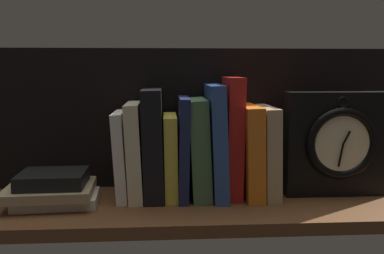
% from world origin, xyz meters
% --- Properties ---
extents(ground_plane, '(0.94, 0.27, 0.03)m').
position_xyz_m(ground_plane, '(0.00, 0.00, -0.01)').
color(ground_plane, brown).
extents(back_panel, '(0.94, 0.01, 0.32)m').
position_xyz_m(back_panel, '(0.00, 0.13, 0.16)').
color(back_panel, black).
rests_on(back_panel, ground_plane).
extents(book_white_catcher, '(0.03, 0.13, 0.19)m').
position_xyz_m(book_white_catcher, '(-0.17, 0.04, 0.09)').
color(book_white_catcher, silver).
rests_on(book_white_catcher, ground_plane).
extents(book_cream_twain, '(0.04, 0.14, 0.21)m').
position_xyz_m(book_cream_twain, '(-0.14, 0.04, 0.10)').
color(book_cream_twain, beige).
rests_on(book_cream_twain, ground_plane).
extents(book_black_skeptic, '(0.05, 0.14, 0.23)m').
position_xyz_m(book_black_skeptic, '(-0.10, 0.04, 0.12)').
color(book_black_skeptic, black).
rests_on(book_black_skeptic, ground_plane).
extents(book_yellow_seinlanguage, '(0.03, 0.13, 0.18)m').
position_xyz_m(book_yellow_seinlanguage, '(-0.07, 0.04, 0.09)').
color(book_yellow_seinlanguage, gold).
rests_on(book_yellow_seinlanguage, ground_plane).
extents(book_navy_bierce, '(0.03, 0.15, 0.22)m').
position_xyz_m(book_navy_bierce, '(-0.04, 0.04, 0.11)').
color(book_navy_bierce, '#192147').
rests_on(book_navy_bierce, ground_plane).
extents(book_green_romantic, '(0.05, 0.14, 0.21)m').
position_xyz_m(book_green_romantic, '(-0.01, 0.04, 0.11)').
color(book_green_romantic, '#476B44').
rests_on(book_green_romantic, ground_plane).
extents(book_blue_modern, '(0.04, 0.16, 0.24)m').
position_xyz_m(book_blue_modern, '(0.03, 0.04, 0.12)').
color(book_blue_modern, '#2D4C8E').
rests_on(book_blue_modern, ground_plane).
extents(book_red_requiem, '(0.04, 0.12, 0.26)m').
position_xyz_m(book_red_requiem, '(0.07, 0.04, 0.13)').
color(book_red_requiem, red).
rests_on(book_red_requiem, ground_plane).
extents(book_orange_pandolfini, '(0.04, 0.16, 0.20)m').
position_xyz_m(book_orange_pandolfini, '(0.10, 0.04, 0.10)').
color(book_orange_pandolfini, orange).
rests_on(book_orange_pandolfini, ground_plane).
extents(book_tan_shortstories, '(0.04, 0.15, 0.20)m').
position_xyz_m(book_tan_shortstories, '(0.14, 0.04, 0.10)').
color(book_tan_shortstories, tan).
rests_on(book_tan_shortstories, ground_plane).
extents(framed_clock, '(0.23, 0.06, 0.23)m').
position_xyz_m(framed_clock, '(0.30, 0.03, 0.11)').
color(framed_clock, black).
rests_on(framed_clock, ground_plane).
extents(book_stack_side, '(0.19, 0.15, 0.07)m').
position_xyz_m(book_stack_side, '(-0.31, -0.00, 0.03)').
color(book_stack_side, beige).
rests_on(book_stack_side, ground_plane).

